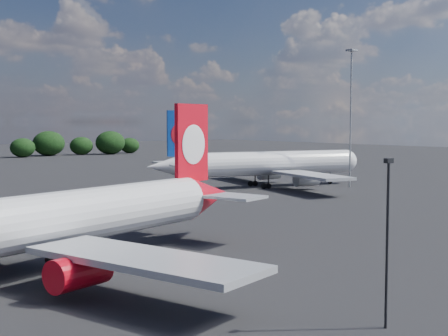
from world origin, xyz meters
TOP-DOWN VIEW (x-y plane):
  - qantas_airliner at (2.71, 15.66)m, footprint 42.08×40.34m
  - china_southern_airliner at (58.43, 54.46)m, footprint 42.88×41.04m
  - apron_lamp_post at (11.30, -9.44)m, footprint 0.55×0.30m
  - floodlight_mast_near at (71.74, 45.02)m, footprint 1.60×1.60m

SIDE VIEW (x-z plane):
  - qantas_airliner at x=2.71m, z-range -2.72..11.21m
  - china_southern_airliner at x=58.43m, z-range -2.76..11.36m
  - apron_lamp_post at x=11.30m, z-range 0.64..10.67m
  - floodlight_mast_near at x=71.74m, z-range 3.41..28.88m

